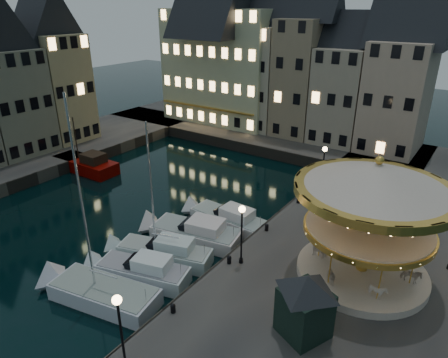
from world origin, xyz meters
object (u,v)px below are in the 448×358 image
Objects in this scene: motorboat_b at (137,271)px; red_fishing_boat at (87,165)px; bollard_c at (267,227)px; carousel at (373,200)px; bollard_d at (298,200)px; motorboat_c at (159,252)px; motorboat_d at (192,232)px; motorboat_a at (97,292)px; ticket_kiosk at (306,295)px; streetlamp_b at (242,227)px; streetlamp_a at (120,322)px; motorboat_e at (225,218)px; streetlamp_c at (324,162)px; bollard_a at (173,308)px; bollard_b at (229,259)px.

motorboat_b is 0.91× the size of red_fishing_boat.
bollard_c is 9.04m from carousel.
bollard_d is at bearing 137.46° from carousel.
motorboat_c is 1.29× the size of motorboat_d.
motorboat_a is 3.24× the size of ticket_kiosk.
carousel is (6.86, 3.15, 2.50)m from streetlamp_b.
streetlamp_b is at bearing 150.37° from ticket_kiosk.
streetlamp_a is 7.32× the size of bollard_c.
streetlamp_b reaches higher than motorboat_e.
streetlamp_a and streetlamp_c have the same top height.
red_fishing_boat reaches higher than motorboat_b.
motorboat_a is (-5.61, -0.74, -1.06)m from bollard_a.
streetlamp_c is 0.46× the size of carousel.
streetlamp_c is 19.66m from bollard_a.
bollard_d is 11.26m from carousel.
ticket_kiosk is (11.61, -5.26, 3.07)m from motorboat_d.
streetlamp_b is 13.50m from streetlamp_c.
streetlamp_a is 0.58× the size of motorboat_b.
bollard_b is (-0.60, 9.50, -2.41)m from streetlamp_a.
bollard_d is at bearing 57.52° from motorboat_d.
motorboat_c reaches higher than streetlamp_b.
streetlamp_c reaches higher than motorboat_d.
carousel reaches higher than ticket_kiosk.
motorboat_c is 1.14× the size of carousel.
carousel is at bearing -10.23° from bollard_c.
bollard_c is 0.07× the size of red_fishing_boat.
motorboat_a reaches higher than bollard_b.
bollard_d is 14.97m from ticket_kiosk.
motorboat_c is at bearing -99.32° from motorboat_e.
motorboat_c is (-5.33, -0.97, -0.93)m from bollard_b.
bollard_c is at bearing 26.59° from motorboat_d.
bollard_c is (-0.60, -9.00, -2.41)m from streetlamp_c.
bollard_b is 5.49m from motorboat_c.
bollard_c is 0.06× the size of motorboat_c.
bollard_b is (-0.60, -14.00, -2.41)m from streetlamp_c.
motorboat_e is at bearing 170.11° from carousel.
streetlamp_c is at bearing 90.00° from streetlamp_a.
motorboat_d is at bearing 86.90° from motorboat_a.
motorboat_b is (-5.62, 6.10, -3.38)m from streetlamp_a.
bollard_a is 0.07× the size of red_fishing_boat.
streetlamp_c is 0.40× the size of motorboat_c.
ticket_kiosk is at bearing -38.56° from motorboat_e.
motorboat_e is (1.09, 6.66, -0.03)m from motorboat_c.
motorboat_b reaches higher than bollard_a.
ticket_kiosk is (6.47, 2.66, 2.11)m from bollard_a.
streetlamp_c is at bearing 16.73° from red_fishing_boat.
streetlamp_c is 25.30m from red_fishing_boat.
bollard_c is 12.60m from motorboat_a.
bollard_d is 6.48m from motorboat_e.
streetlamp_c is 21.45m from motorboat_a.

